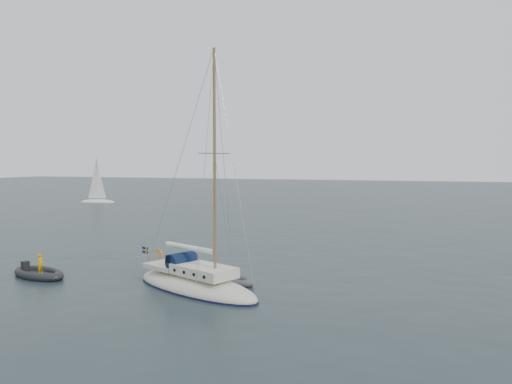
% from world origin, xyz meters
% --- Properties ---
extents(ground, '(300.00, 300.00, 0.00)m').
position_xyz_m(ground, '(0.00, 0.00, 0.00)').
color(ground, black).
rests_on(ground, ground).
extents(sailboat, '(9.29, 2.78, 13.22)m').
position_xyz_m(sailboat, '(-3.44, -2.39, 1.00)').
color(sailboat, beige).
rests_on(sailboat, ground).
extents(dinghy, '(2.82, 1.27, 0.40)m').
position_xyz_m(dinghy, '(-1.97, -0.42, 0.18)').
color(dinghy, '#424247').
rests_on(dinghy, ground).
extents(rib, '(4.15, 1.89, 1.45)m').
position_xyz_m(rib, '(-13.68, -2.56, 0.24)').
color(rib, black).
rests_on(rib, ground).
extents(distant_yacht_a, '(5.91, 3.15, 7.83)m').
position_xyz_m(distant_yacht_a, '(-42.72, 43.49, 3.35)').
color(distant_yacht_a, white).
rests_on(distant_yacht_a, ground).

